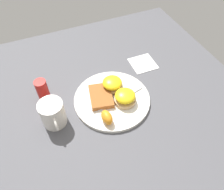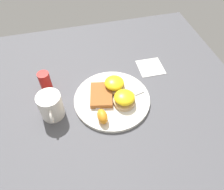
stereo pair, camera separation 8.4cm
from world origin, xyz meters
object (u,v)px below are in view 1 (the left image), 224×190
object	(u,v)px
fork	(123,96)
sandwich_benedict_left	(125,97)
sandwich_benedict_right	(112,84)
condiment_bottle	(43,92)
orange_wedge	(107,117)
hashbrown_patty	(101,96)
cup	(53,114)

from	to	relation	value
fork	sandwich_benedict_left	bearing A→B (deg)	-10.37
sandwich_benedict_right	condiment_bottle	xyz separation A→B (m)	(-0.05, -0.26, 0.02)
sandwich_benedict_left	orange_wedge	size ratio (longest dim) A/B	1.41
hashbrown_patty	orange_wedge	bearing A→B (deg)	-10.04
cup	condiment_bottle	xyz separation A→B (m)	(-0.11, -0.01, 0.00)
cup	condiment_bottle	bearing A→B (deg)	-174.64
cup	sandwich_benedict_right	bearing A→B (deg)	102.95
orange_wedge	fork	distance (m)	0.13
orange_wedge	cup	size ratio (longest dim) A/B	0.50
condiment_bottle	sandwich_benedict_left	bearing A→B (deg)	64.28
sandwich_benedict_left	hashbrown_patty	size ratio (longest dim) A/B	0.71
fork	cup	distance (m)	0.28
cup	hashbrown_patty	bearing A→B (deg)	98.81
sandwich_benedict_right	orange_wedge	world-z (taller)	sandwich_benedict_right
orange_wedge	sandwich_benedict_right	bearing A→B (deg)	149.99
orange_wedge	condiment_bottle	size ratio (longest dim) A/B	0.55
cup	sandwich_benedict_left	bearing A→B (deg)	85.12
fork	cup	size ratio (longest dim) A/B	1.74
hashbrown_patty	condiment_bottle	xyz separation A→B (m)	(-0.08, -0.20, 0.03)
sandwich_benedict_left	hashbrown_patty	distance (m)	0.10
hashbrown_patty	cup	bearing A→B (deg)	-81.19
hashbrown_patty	orange_wedge	size ratio (longest dim) A/B	1.98
cup	condiment_bottle	size ratio (longest dim) A/B	1.09
hashbrown_patty	sandwich_benedict_left	bearing A→B (deg)	56.10
sandwich_benedict_right	condiment_bottle	world-z (taller)	condiment_bottle
sandwich_benedict_left	cup	size ratio (longest dim) A/B	0.71
cup	condiment_bottle	world-z (taller)	condiment_bottle
orange_wedge	cup	world-z (taller)	cup
fork	sandwich_benedict_right	bearing A→B (deg)	-158.05
hashbrown_patty	condiment_bottle	size ratio (longest dim) A/B	1.09
sandwich_benedict_left	orange_wedge	xyz separation A→B (m)	(0.06, -0.10, -0.00)
sandwich_benedict_left	hashbrown_patty	world-z (taller)	sandwich_benedict_left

